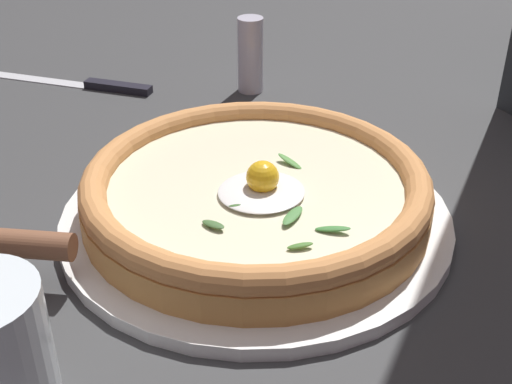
# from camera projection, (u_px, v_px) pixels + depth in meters

# --- Properties ---
(ground_plane) EXTENTS (2.40, 2.40, 0.03)m
(ground_plane) POSITION_uv_depth(u_px,v_px,m) (308.00, 231.00, 0.62)
(ground_plane) COLOR #393A3B
(ground_plane) RESTS_ON ground
(pizza_plate) EXTENTS (0.34, 0.34, 0.01)m
(pizza_plate) POSITION_uv_depth(u_px,v_px,m) (256.00, 217.00, 0.61)
(pizza_plate) COLOR white
(pizza_plate) RESTS_ON ground
(pizza) EXTENTS (0.30, 0.30, 0.06)m
(pizza) POSITION_uv_depth(u_px,v_px,m) (256.00, 190.00, 0.59)
(pizza) COLOR #D5924B
(pizza) RESTS_ON pizza_plate
(table_knife) EXTENTS (0.20, 0.15, 0.01)m
(table_knife) POSITION_uv_depth(u_px,v_px,m) (92.00, 85.00, 0.88)
(table_knife) COLOR silver
(table_knife) RESTS_ON ground
(pepper_shaker) EXTENTS (0.03, 0.03, 0.09)m
(pepper_shaker) POSITION_uv_depth(u_px,v_px,m) (250.00, 55.00, 0.85)
(pepper_shaker) COLOR silver
(pepper_shaker) RESTS_ON ground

